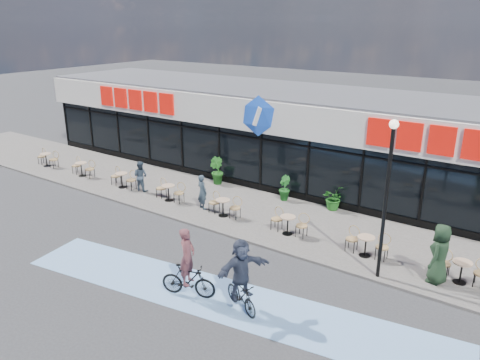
% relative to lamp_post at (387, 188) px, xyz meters
% --- Properties ---
extents(ground, '(120.00, 120.00, 0.00)m').
position_rel_lamp_post_xyz_m(ground, '(-7.46, -2.30, -3.17)').
color(ground, '#28282B').
rests_on(ground, ground).
extents(sidewalk, '(44.00, 5.00, 0.10)m').
position_rel_lamp_post_xyz_m(sidewalk, '(-7.46, 2.20, -3.12)').
color(sidewalk, '#615B56').
rests_on(sidewalk, ground).
extents(bike_lane, '(14.17, 4.13, 0.01)m').
position_rel_lamp_post_xyz_m(bike_lane, '(-3.46, -3.80, -3.16)').
color(bike_lane, '#658EBF').
rests_on(bike_lane, ground).
extents(building, '(30.60, 6.57, 4.75)m').
position_rel_lamp_post_xyz_m(building, '(-7.46, 7.63, -0.83)').
color(building, black).
rests_on(building, ground).
extents(lamp_post, '(0.28, 0.28, 5.17)m').
position_rel_lamp_post_xyz_m(lamp_post, '(0.00, 0.00, 0.00)').
color(lamp_post, black).
rests_on(lamp_post, sidewalk).
extents(bistro_set_0, '(1.54, 0.62, 0.90)m').
position_rel_lamp_post_xyz_m(bistro_set_0, '(-19.53, 1.18, -2.61)').
color(bistro_set_0, tan).
rests_on(bistro_set_0, sidewalk).
extents(bistro_set_1, '(1.54, 0.62, 0.90)m').
position_rel_lamp_post_xyz_m(bistro_set_1, '(-16.42, 1.18, -2.61)').
color(bistro_set_1, tan).
rests_on(bistro_set_1, sidewalk).
extents(bistro_set_2, '(1.54, 0.62, 0.90)m').
position_rel_lamp_post_xyz_m(bistro_set_2, '(-13.30, 1.18, -2.61)').
color(bistro_set_2, tan).
rests_on(bistro_set_2, sidewalk).
extents(bistro_set_3, '(1.54, 0.62, 0.90)m').
position_rel_lamp_post_xyz_m(bistro_set_3, '(-10.19, 1.18, -2.61)').
color(bistro_set_3, tan).
rests_on(bistro_set_3, sidewalk).
extents(bistro_set_4, '(1.54, 0.62, 0.90)m').
position_rel_lamp_post_xyz_m(bistro_set_4, '(-7.07, 1.18, -2.61)').
color(bistro_set_4, tan).
rests_on(bistro_set_4, sidewalk).
extents(bistro_set_5, '(1.54, 0.62, 0.90)m').
position_rel_lamp_post_xyz_m(bistro_set_5, '(-3.96, 1.18, -2.61)').
color(bistro_set_5, tan).
rests_on(bistro_set_5, sidewalk).
extents(bistro_set_6, '(1.54, 0.62, 0.90)m').
position_rel_lamp_post_xyz_m(bistro_set_6, '(-0.84, 1.18, -2.61)').
color(bistro_set_6, tan).
rests_on(bistro_set_6, sidewalk).
extents(bistro_set_7, '(1.54, 0.62, 0.90)m').
position_rel_lamp_post_xyz_m(bistro_set_7, '(2.27, 1.18, -2.61)').
color(bistro_set_7, tan).
rests_on(bistro_set_7, sidewalk).
extents(potted_plant_left, '(0.85, 0.74, 1.35)m').
position_rel_lamp_post_xyz_m(potted_plant_left, '(-9.80, 4.22, -2.39)').
color(potted_plant_left, '#194D16').
rests_on(potted_plant_left, sidewalk).
extents(potted_plant_mid, '(0.80, 0.80, 1.13)m').
position_rel_lamp_post_xyz_m(potted_plant_mid, '(-5.89, 4.21, -2.50)').
color(potted_plant_mid, '#164E18').
rests_on(potted_plant_mid, sidewalk).
extents(potted_plant_right, '(1.07, 1.16, 1.06)m').
position_rel_lamp_post_xyz_m(potted_plant_right, '(-3.57, 4.42, -2.54)').
color(potted_plant_right, '#1C5719').
rests_on(potted_plant_right, sidewalk).
extents(patron_left, '(0.65, 0.53, 1.56)m').
position_rel_lamp_post_xyz_m(patron_left, '(-8.30, 1.24, -2.29)').
color(patron_left, '#27343E').
rests_on(patron_left, sidewalk).
extents(patron_right, '(0.80, 0.67, 1.49)m').
position_rel_lamp_post_xyz_m(patron_right, '(-12.19, 1.32, -2.33)').
color(patron_right, '#313F4D').
rests_on(patron_right, sidewalk).
extents(pedestrian_a, '(0.74, 1.03, 1.97)m').
position_rel_lamp_post_xyz_m(pedestrian_a, '(1.64, 0.72, -2.08)').
color(pedestrian_a, black).
rests_on(pedestrian_a, sidewalk).
extents(cyclist_a, '(1.57, 1.73, 2.24)m').
position_rel_lamp_post_xyz_m(cyclist_a, '(-2.69, -3.92, -2.07)').
color(cyclist_a, black).
rests_on(cyclist_a, ground).
extents(cyclist_c, '(1.80, 1.01, 2.24)m').
position_rel_lamp_post_xyz_m(cyclist_c, '(-4.42, -4.24, -2.35)').
color(cyclist_c, black).
rests_on(cyclist_c, ground).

